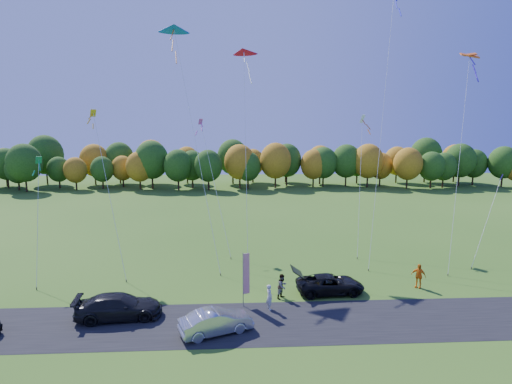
{
  "coord_description": "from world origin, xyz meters",
  "views": [
    {
      "loc": [
        -1.8,
        -28.18,
        12.5
      ],
      "look_at": [
        0.0,
        6.0,
        7.0
      ],
      "focal_mm": 28.0,
      "sensor_mm": 36.0,
      "label": 1
    }
  ],
  "objects_px": {
    "silver_sedan": "(216,322)",
    "black_suv": "(330,284)",
    "feather_flag": "(246,273)",
    "person_east": "(419,276)"
  },
  "relations": [
    {
      "from": "black_suv",
      "to": "person_east",
      "type": "xyz_separation_m",
      "value": [
        7.22,
        0.68,
        0.26
      ]
    },
    {
      "from": "silver_sedan",
      "to": "feather_flag",
      "type": "distance_m",
      "value": 4.53
    },
    {
      "from": "silver_sedan",
      "to": "person_east",
      "type": "xyz_separation_m",
      "value": [
        15.65,
        6.27,
        0.23
      ]
    },
    {
      "from": "person_east",
      "to": "black_suv",
      "type": "bearing_deg",
      "value": -134.7
    },
    {
      "from": "person_east",
      "to": "silver_sedan",
      "type": "bearing_deg",
      "value": -118.26
    },
    {
      "from": "feather_flag",
      "to": "silver_sedan",
      "type": "bearing_deg",
      "value": -117.21
    },
    {
      "from": "black_suv",
      "to": "person_east",
      "type": "height_order",
      "value": "person_east"
    },
    {
      "from": "black_suv",
      "to": "silver_sedan",
      "type": "height_order",
      "value": "silver_sedan"
    },
    {
      "from": "silver_sedan",
      "to": "black_suv",
      "type": "bearing_deg",
      "value": -78.26
    },
    {
      "from": "black_suv",
      "to": "silver_sedan",
      "type": "distance_m",
      "value": 10.12
    }
  ]
}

